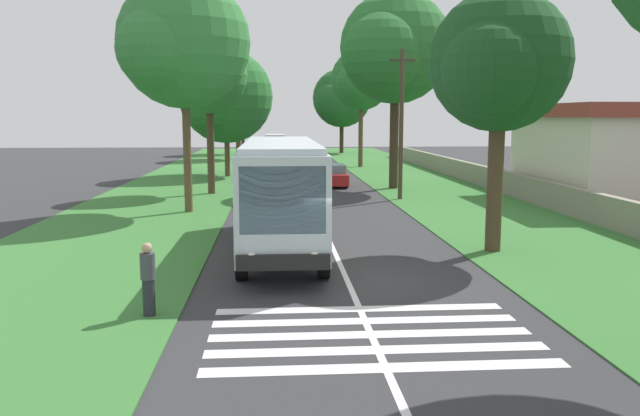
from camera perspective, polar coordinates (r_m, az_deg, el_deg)
ground at (r=17.75m, az=2.52°, el=-6.66°), size 160.00×160.00×0.00m
grass_verge_left at (r=32.95m, az=-14.86°, el=0.01°), size 120.00×8.00×0.04m
grass_verge_right at (r=33.92m, az=13.48°, el=0.28°), size 120.00×8.00×0.04m
centre_line at (r=32.42m, az=-0.48°, el=0.13°), size 110.00×0.16×0.01m
coach_bus at (r=21.59m, az=-3.53°, el=1.79°), size 11.16×2.62×3.73m
zebra_crossing at (r=13.68m, az=4.59°, el=-11.22°), size 4.05×6.80×0.01m
trailing_car_0 at (r=42.18m, az=1.12°, el=2.90°), size 4.30×1.78×1.43m
trailing_car_1 at (r=50.17m, az=-3.70°, el=3.72°), size 4.30×1.78×1.43m
trailing_car_2 at (r=55.99m, az=-0.42°, el=4.20°), size 4.30×1.78×1.43m
trailing_car_3 at (r=65.78m, az=-0.73°, el=4.79°), size 4.30×1.78×1.43m
trailing_minibus_0 at (r=74.22m, az=-4.05°, el=5.84°), size 6.00×2.14×2.53m
roadside_tree_left_0 at (r=49.37m, az=-8.56°, el=9.61°), size 8.60×7.03×9.54m
roadside_tree_left_1 at (r=68.95m, az=-7.54°, el=9.50°), size 7.39×5.83×9.25m
roadside_tree_left_2 at (r=38.18m, az=-10.08°, el=11.42°), size 5.31×4.45×9.12m
roadside_tree_left_3 at (r=31.01m, az=-12.34°, el=14.04°), size 7.02×6.12×10.98m
roadside_tree_left_4 at (r=79.58m, az=-7.08°, el=10.17°), size 6.88×5.92×10.48m
roadside_tree_right_0 at (r=58.15m, az=3.58°, el=11.26°), size 6.29×5.44×10.52m
roadside_tree_right_2 at (r=80.56m, az=1.81°, el=9.65°), size 9.11×7.25×10.44m
roadside_tree_right_3 at (r=40.60m, az=6.47°, el=13.83°), size 8.26×6.94×12.20m
roadside_tree_right_4 at (r=22.01m, az=15.46°, el=12.18°), size 5.51×4.61×8.61m
utility_pole at (r=35.19m, az=7.29°, el=7.62°), size 0.24×1.40×8.11m
roadside_wall at (r=39.64m, az=16.05°, el=2.29°), size 70.00×0.40×1.32m
roadside_building at (r=37.92m, az=25.38°, el=4.52°), size 10.39×9.07×5.21m
pedestrian at (r=15.04m, az=-15.15°, el=-6.11°), size 0.34×0.34×1.69m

